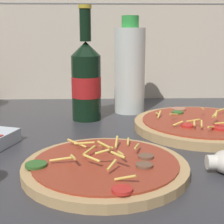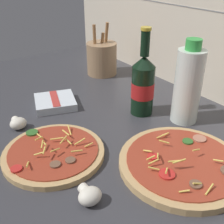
# 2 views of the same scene
# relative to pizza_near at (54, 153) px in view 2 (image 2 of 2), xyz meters

# --- Properties ---
(counter_slab) EXTENTS (1.60, 0.90, 0.03)m
(counter_slab) POSITION_rel_pizza_near_xyz_m (0.04, 0.10, -0.02)
(counter_slab) COLOR #38383D
(counter_slab) RESTS_ON ground
(pizza_near) EXTENTS (0.24, 0.24, 0.04)m
(pizza_near) POSITION_rel_pizza_near_xyz_m (0.00, 0.00, 0.00)
(pizza_near) COLOR tan
(pizza_near) RESTS_ON counter_slab
(pizza_far) EXTENTS (0.28, 0.28, 0.04)m
(pizza_far) POSITION_rel_pizza_near_xyz_m (0.21, 0.22, 0.00)
(pizza_far) COLOR tan
(pizza_far) RESTS_ON counter_slab
(beer_bottle) EXTENTS (0.07, 0.07, 0.25)m
(beer_bottle) POSITION_rel_pizza_near_xyz_m (-0.04, 0.31, 0.08)
(beer_bottle) COLOR black
(beer_bottle) RESTS_ON counter_slab
(oil_bottle) EXTENTS (0.08, 0.08, 0.24)m
(oil_bottle) POSITION_rel_pizza_near_xyz_m (0.07, 0.38, 0.10)
(oil_bottle) COLOR silver
(oil_bottle) RESTS_ON counter_slab
(mushroom_left) EXTENTS (0.05, 0.05, 0.03)m
(mushroom_left) POSITION_rel_pizza_near_xyz_m (0.17, -0.01, 0.01)
(mushroom_left) COLOR white
(mushroom_left) RESTS_ON counter_slab
(mushroom_right) EXTENTS (0.05, 0.05, 0.03)m
(mushroom_right) POSITION_rel_pizza_near_xyz_m (-0.17, -0.03, 0.01)
(mushroom_right) COLOR white
(mushroom_right) RESTS_ON counter_slab
(utensil_crock) EXTENTS (0.12, 0.12, 0.20)m
(utensil_crock) POSITION_rel_pizza_near_xyz_m (-0.38, 0.39, 0.06)
(utensil_crock) COLOR #9E7A56
(utensil_crock) RESTS_ON counter_slab
(dish_towel) EXTENTS (0.15, 0.15, 0.03)m
(dish_towel) POSITION_rel_pizza_near_xyz_m (-0.23, 0.12, 0.00)
(dish_towel) COLOR silver
(dish_towel) RESTS_ON counter_slab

